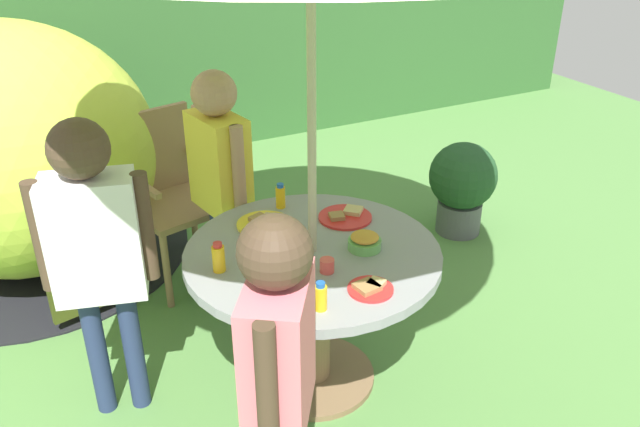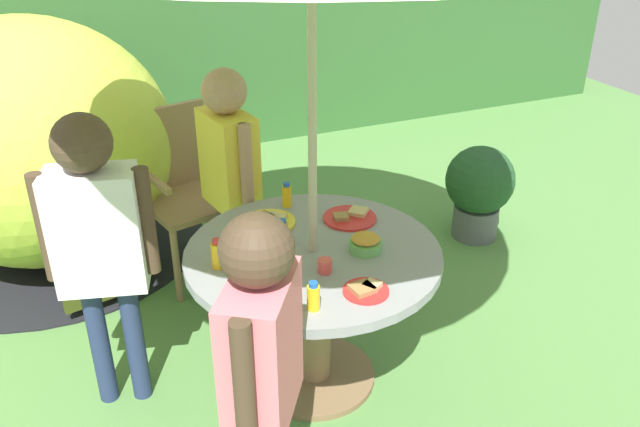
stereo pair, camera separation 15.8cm
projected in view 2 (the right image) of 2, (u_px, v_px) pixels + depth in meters
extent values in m
cube|color=#548442|center=(314.00, 379.00, 3.14)|extent=(10.00, 10.00, 0.02)
cube|color=#33602D|center=(156.00, 40.00, 5.47)|extent=(9.00, 0.70, 1.81)
cylinder|color=brown|center=(314.00, 375.00, 3.13)|extent=(0.58, 0.58, 0.03)
cylinder|color=brown|center=(313.00, 321.00, 2.98)|extent=(0.16, 0.16, 0.67)
cylinder|color=gray|center=(313.00, 254.00, 2.82)|extent=(1.11, 1.11, 0.04)
cylinder|color=#B7AD8C|center=(313.00, 156.00, 2.61)|extent=(0.04, 0.04, 2.29)
cylinder|color=#93704C|center=(177.00, 266.00, 3.60)|extent=(0.04, 0.04, 0.45)
cylinder|color=#93704C|center=(245.00, 242.00, 3.83)|extent=(0.04, 0.04, 0.45)
cylinder|color=#93704C|center=(143.00, 234.00, 3.92)|extent=(0.04, 0.04, 0.45)
cylinder|color=#93704C|center=(208.00, 214.00, 4.15)|extent=(0.04, 0.04, 0.45)
cube|color=#93704C|center=(190.00, 202.00, 3.76)|extent=(0.58, 0.59, 0.04)
cube|color=#93704C|center=(168.00, 147.00, 3.80)|extent=(0.48, 0.15, 0.49)
cube|color=#93704C|center=(150.00, 177.00, 3.55)|extent=(0.15, 0.49, 0.03)
cube|color=#93704C|center=(221.00, 158.00, 3.78)|extent=(0.15, 0.49, 0.03)
ellipsoid|color=#B2C63F|center=(35.00, 140.00, 3.93)|extent=(1.99, 2.17, 1.45)
cylinder|color=black|center=(57.00, 243.00, 4.26)|extent=(2.27, 2.27, 0.01)
cube|color=#3E4516|center=(97.00, 248.00, 3.44)|extent=(0.44, 0.13, 0.65)
cylinder|color=#595960|center=(475.00, 221.00, 4.32)|extent=(0.29, 0.29, 0.22)
sphere|color=#234C28|center=(480.00, 180.00, 4.18)|extent=(0.44, 0.44, 0.44)
cylinder|color=navy|center=(230.00, 247.00, 3.64)|extent=(0.08, 0.08, 0.60)
cylinder|color=navy|center=(242.00, 259.00, 3.53)|extent=(0.08, 0.08, 0.60)
cube|color=yellow|center=(229.00, 161.00, 3.33)|extent=(0.25, 0.37, 0.50)
cylinder|color=tan|center=(213.00, 144.00, 3.46)|extent=(0.06, 0.06, 0.45)
cylinder|color=tan|center=(246.00, 169.00, 3.18)|extent=(0.06, 0.06, 0.45)
sphere|color=tan|center=(224.00, 91.00, 3.16)|extent=(0.23, 0.23, 0.23)
cylinder|color=navy|center=(100.00, 344.00, 2.88)|extent=(0.08, 0.08, 0.61)
cylinder|color=navy|center=(135.00, 341.00, 2.90)|extent=(0.08, 0.08, 0.61)
cube|color=white|center=(97.00, 230.00, 2.63)|extent=(0.39, 0.28, 0.52)
cylinder|color=#4C3828|center=(45.00, 228.00, 2.59)|extent=(0.07, 0.07, 0.47)
cylinder|color=#4C3828|center=(147.00, 221.00, 2.64)|extent=(0.07, 0.07, 0.47)
sphere|color=#4C3828|center=(81.00, 143.00, 2.45)|extent=(0.23, 0.23, 0.23)
cube|color=#EA727F|center=(262.00, 350.00, 2.02)|extent=(0.35, 0.39, 0.50)
cylinder|color=#4C3828|center=(244.00, 386.00, 1.84)|extent=(0.06, 0.06, 0.45)
cylinder|color=#4C3828|center=(276.00, 308.00, 2.17)|extent=(0.06, 0.06, 0.45)
sphere|color=#4C3828|center=(257.00, 250.00, 1.85)|extent=(0.22, 0.22, 0.22)
cylinder|color=#66B259|center=(365.00, 246.00, 2.80)|extent=(0.14, 0.14, 0.04)
ellipsoid|color=gold|center=(366.00, 239.00, 2.78)|extent=(0.12, 0.12, 0.04)
cylinder|color=red|center=(366.00, 291.00, 2.52)|extent=(0.18, 0.18, 0.01)
cube|color=tan|center=(372.00, 285.00, 2.53)|extent=(0.08, 0.08, 0.02)
cube|color=#9E7547|center=(362.00, 288.00, 2.51)|extent=(0.10, 0.10, 0.02)
cylinder|color=yellow|center=(268.00, 222.00, 3.02)|extent=(0.25, 0.25, 0.01)
cube|color=tan|center=(275.00, 218.00, 3.02)|extent=(0.13, 0.13, 0.02)
cube|color=#9E7547|center=(264.00, 217.00, 3.03)|extent=(0.10, 0.10, 0.02)
cube|color=tan|center=(268.00, 223.00, 2.98)|extent=(0.10, 0.10, 0.02)
cylinder|color=red|center=(350.00, 218.00, 3.06)|extent=(0.25, 0.25, 0.01)
cube|color=tan|center=(358.00, 211.00, 3.08)|extent=(0.11, 0.11, 0.02)
cube|color=#9E7547|center=(341.00, 217.00, 3.03)|extent=(0.08, 0.08, 0.02)
cylinder|color=yellow|center=(218.00, 255.00, 2.66)|extent=(0.05, 0.05, 0.11)
cylinder|color=red|center=(216.00, 241.00, 2.63)|extent=(0.04, 0.04, 0.02)
cylinder|color=yellow|center=(287.00, 196.00, 3.16)|extent=(0.05, 0.05, 0.11)
cylinder|color=blue|center=(286.00, 184.00, 3.13)|extent=(0.03, 0.03, 0.02)
cylinder|color=yellow|center=(282.00, 234.00, 2.83)|extent=(0.05, 0.05, 0.10)
cylinder|color=blue|center=(282.00, 222.00, 2.81)|extent=(0.04, 0.04, 0.02)
cylinder|color=yellow|center=(313.00, 298.00, 2.41)|extent=(0.05, 0.05, 0.10)
cylinder|color=blue|center=(313.00, 285.00, 2.38)|extent=(0.03, 0.03, 0.02)
cylinder|color=#E04C47|center=(325.00, 266.00, 2.64)|extent=(0.06, 0.06, 0.06)
cylinder|color=#E04C47|center=(276.00, 258.00, 2.69)|extent=(0.07, 0.07, 0.06)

